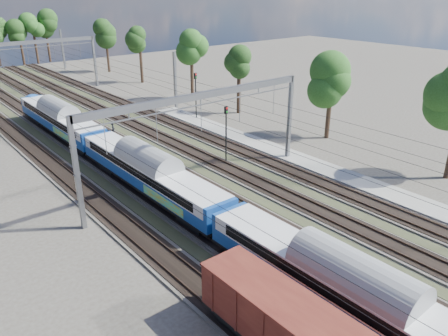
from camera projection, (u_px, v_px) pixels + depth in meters
track_bed at (126, 145)px, 51.35m from camera, size 21.00×130.00×0.34m
platform at (370, 186)px, 40.59m from camera, size 3.00×70.00×0.30m
catenary at (95, 81)px, 54.56m from camera, size 25.65×130.00×9.00m
tree_belt at (41, 34)px, 86.53m from camera, size 40.11×101.97×12.03m
emu_train at (151, 169)px, 38.08m from camera, size 3.03×64.14×4.44m
worker at (113, 129)px, 54.25m from camera, size 0.61×0.73×1.69m
signal_near at (226, 128)px, 44.42m from camera, size 0.44×0.40×6.26m
signal_far at (196, 91)px, 59.60m from camera, size 0.47×0.43×6.51m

